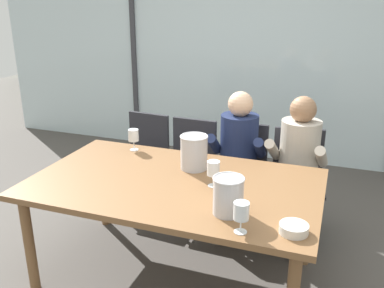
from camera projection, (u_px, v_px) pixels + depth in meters
ground at (215, 212)px, 3.95m from camera, size 14.00×14.00×0.00m
window_glass_panel at (256, 53)px, 4.92m from camera, size 7.14×0.03×2.60m
window_mullion_left at (134, 47)px, 5.42m from camera, size 0.06×0.06×2.60m
hillside_vineyard at (298, 40)px, 8.96m from camera, size 13.14×2.40×2.09m
dining_table at (175, 191)px, 2.83m from camera, size 1.94×1.14×0.75m
chair_near_curtain at (144, 153)px, 4.00m from camera, size 0.47×0.47×0.87m
chair_left_of_center at (190, 161)px, 3.82m from camera, size 0.46×0.46×0.87m
chair_center at (241, 166)px, 3.70m from camera, size 0.44×0.44×0.87m
chair_right_of_center at (297, 173)px, 3.54m from camera, size 0.50×0.50×0.87m
person_navy_polo at (237, 153)px, 3.51m from camera, size 0.48×0.63×1.19m
person_beige_jumper at (297, 161)px, 3.35m from camera, size 0.48×0.63×1.19m
ice_bucket_primary at (194, 152)px, 2.98m from camera, size 0.20×0.20×0.25m
ice_bucket_secondary at (228, 195)px, 2.36m from camera, size 0.18×0.18×0.22m
tasting_bowl at (294, 229)px, 2.19m from camera, size 0.15×0.15×0.05m
wine_glass_by_left_taster at (213, 169)px, 2.70m from camera, size 0.08×0.08×0.17m
wine_glass_near_bucket at (133, 136)px, 3.34m from camera, size 0.08×0.08×0.17m
wine_glass_center_pour at (241, 212)px, 2.17m from camera, size 0.08×0.08×0.17m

